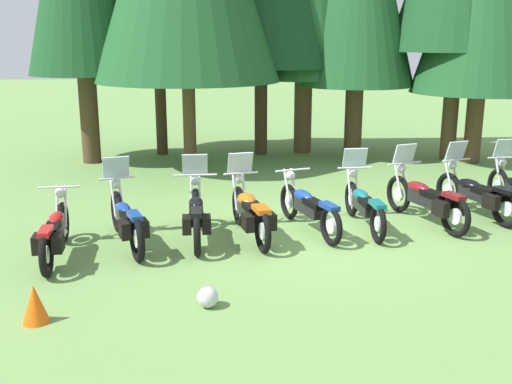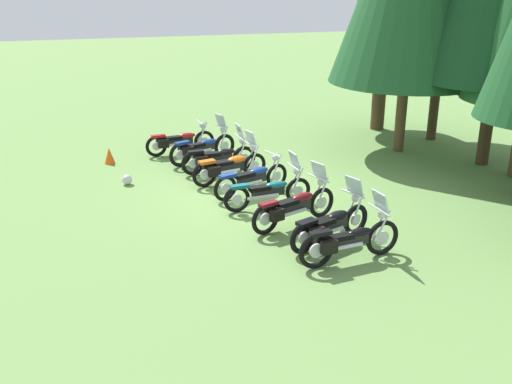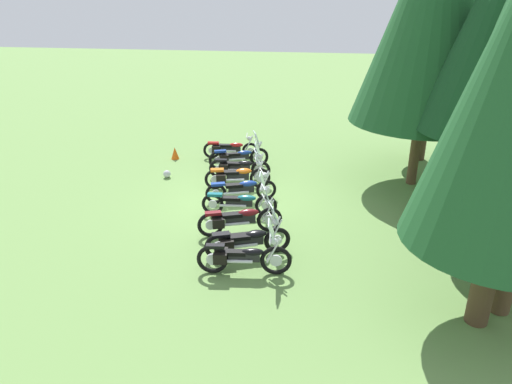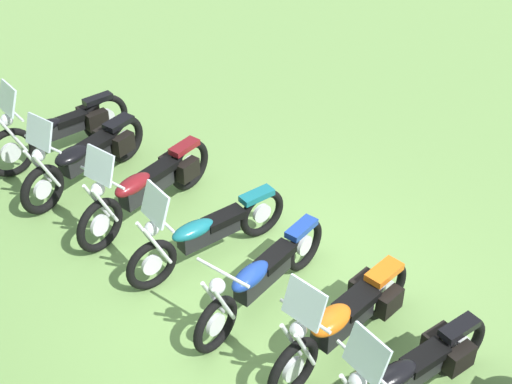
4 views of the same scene
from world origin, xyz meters
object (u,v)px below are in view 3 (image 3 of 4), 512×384
object	(u,v)px
dropped_helmet	(167,174)
traffic_cone	(175,153)
motorcycle_5	(240,202)
motorcycle_7	(247,240)
motorcycle_3	(237,175)
motorcycle_0	(230,149)
motorcycle_8	(243,256)
motorcycle_2	(239,167)
motorcycle_1	(238,156)
motorcycle_6	(239,219)
pine_tree_2	(435,9)
pine_tree_0	(438,13)
motorcycle_4	(242,189)

from	to	relation	value
dropped_helmet	traffic_cone	bearing A→B (deg)	-170.52
motorcycle_5	motorcycle_7	xyz separation A→B (m)	(2.30, 0.59, 0.01)
traffic_cone	motorcycle_3	bearing A→B (deg)	48.70
motorcycle_0	motorcycle_3	xyz separation A→B (m)	(3.02, 0.87, 0.05)
motorcycle_7	motorcycle_8	world-z (taller)	motorcycle_8
motorcycle_7	motorcycle_2	bearing A→B (deg)	81.61
motorcycle_1	motorcycle_6	size ratio (longest dim) A/B	0.97
motorcycle_6	dropped_helmet	bearing A→B (deg)	111.37
motorcycle_2	traffic_cone	bearing A→B (deg)	145.11
dropped_helmet	motorcycle_5	bearing A→B (deg)	50.22
motorcycle_0	pine_tree_2	bearing A→B (deg)	-19.84
motorcycle_1	motorcycle_6	distance (m)	5.33
motorcycle_5	traffic_cone	size ratio (longest dim) A/B	4.72
motorcycle_1	motorcycle_6	xyz separation A→B (m)	(5.23, 1.02, 0.02)
motorcycle_3	motorcycle_5	distance (m)	2.09
motorcycle_0	motorcycle_6	world-z (taller)	motorcycle_6
motorcycle_2	pine_tree_0	bearing A→B (deg)	21.83
motorcycle_0	motorcycle_1	bearing A→B (deg)	-68.66
motorcycle_2	pine_tree_0	xyz separation A→B (m)	(-3.22, 6.69, 5.04)
motorcycle_5	dropped_helmet	bearing A→B (deg)	135.43
motorcycle_0	motorcycle_1	distance (m)	1.14
motorcycle_6	pine_tree_2	bearing A→B (deg)	21.43
motorcycle_4	pine_tree_2	size ratio (longest dim) A/B	0.24
motorcycle_0	pine_tree_0	size ratio (longest dim) A/B	0.26
pine_tree_0	motorcycle_2	bearing A→B (deg)	-64.28
motorcycle_0	motorcycle_3	size ratio (longest dim) A/B	1.01
motorcycle_4	motorcycle_2	bearing A→B (deg)	83.79
motorcycle_1	motorcycle_4	size ratio (longest dim) A/B	1.00
motorcycle_1	motorcycle_0	bearing A→B (deg)	96.92
pine_tree_2	dropped_helmet	distance (m)	10.30
motorcycle_1	traffic_cone	bearing A→B (deg)	145.59
motorcycle_3	dropped_helmet	size ratio (longest dim) A/B	8.00
motorcycle_6	motorcycle_3	bearing A→B (deg)	82.08
motorcycle_6	traffic_cone	xyz separation A→B (m)	(-5.88, -3.72, -0.24)
motorcycle_4	motorcycle_1	bearing A→B (deg)	83.31
motorcycle_2	dropped_helmet	bearing A→B (deg)	-177.72
motorcycle_1	motorcycle_8	world-z (taller)	motorcycle_8
motorcycle_3	motorcycle_5	xyz separation A→B (m)	(2.03, 0.49, -0.03)
motorcycle_0	pine_tree_0	xyz separation A→B (m)	(-1.10, 7.46, 5.07)
motorcycle_4	motorcycle_8	bearing A→B (deg)	-99.02
motorcycle_3	pine_tree_2	world-z (taller)	pine_tree_2
motorcycle_1	traffic_cone	xyz separation A→B (m)	(-0.65, -2.69, -0.22)
motorcycle_4	motorcycle_6	bearing A→B (deg)	-101.07
motorcycle_0	motorcycle_8	xyz separation A→B (m)	(8.19, 2.00, 0.04)
pine_tree_2	dropped_helmet	xyz separation A→B (m)	(0.78, -8.62, -5.58)
motorcycle_6	motorcycle_7	xyz separation A→B (m)	(1.11, 0.40, -0.02)
motorcycle_0	motorcycle_4	bearing A→B (deg)	-79.60
motorcycle_1	pine_tree_2	size ratio (longest dim) A/B	0.24
motorcycle_1	motorcycle_6	bearing A→B (deg)	-99.80
motorcycle_8	pine_tree_2	size ratio (longest dim) A/B	0.24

